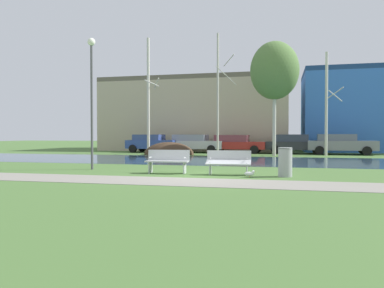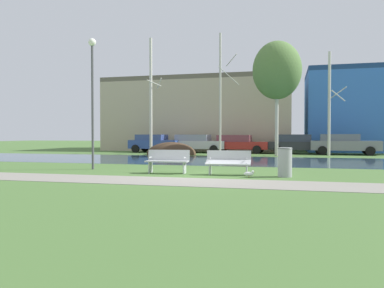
{
  "view_description": "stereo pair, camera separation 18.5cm",
  "coord_description": "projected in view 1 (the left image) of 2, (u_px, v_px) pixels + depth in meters",
  "views": [
    {
      "loc": [
        3.0,
        -12.85,
        1.44
      ],
      "look_at": [
        -0.3,
        0.97,
        1.09
      ],
      "focal_mm": 35.2,
      "sensor_mm": 36.0,
      "label": 1
    },
    {
      "loc": [
        3.18,
        -12.8,
        1.44
      ],
      "look_at": [
        -0.3,
        0.97,
        1.09
      ],
      "focal_mm": 35.2,
      "sensor_mm": 36.0,
      "label": 2
    }
  ],
  "objects": [
    {
      "name": "parked_hatch_third_red",
      "position": [
        235.0,
        143.0,
        29.67
      ],
      "size": [
        4.69,
        2.24,
        1.42
      ],
      "color": "maroon",
      "rests_on": "ground"
    },
    {
      "name": "parked_van_nearest_blue",
      "position": [
        152.0,
        143.0,
        30.75
      ],
      "size": [
        4.19,
        2.23,
        1.46
      ],
      "color": "#2D4793",
      "rests_on": "ground"
    },
    {
      "name": "streetlamp",
      "position": [
        92.0,
        82.0,
        15.53
      ],
      "size": [
        0.32,
        0.32,
        5.43
      ],
      "color": "#4C4C51",
      "rests_on": "ground"
    },
    {
      "name": "paved_path_strip",
      "position": [
        181.0,
        182.0,
        11.49
      ],
      "size": [
        60.0,
        2.04,
        0.01
      ],
      "primitive_type": "cube",
      "color": "gray",
      "rests_on": "ground"
    },
    {
      "name": "birch_center_left",
      "position": [
        275.0,
        71.0,
        25.65
      ],
      "size": [
        3.3,
        3.3,
        7.81
      ],
      "color": "beige",
      "rests_on": "ground"
    },
    {
      "name": "birch_far_left",
      "position": [
        149.0,
        96.0,
        28.6
      ],
      "size": [
        1.03,
        1.76,
        8.79
      ],
      "color": "beige",
      "rests_on": "ground"
    },
    {
      "name": "river_band",
      "position": [
        227.0,
        160.0,
        21.08
      ],
      "size": [
        80.0,
        7.75,
        0.01
      ],
      "primitive_type": "cube",
      "color": "#2D475B",
      "rests_on": "ground"
    },
    {
      "name": "soil_mound",
      "position": [
        169.0,
        155.0,
        27.23
      ],
      "size": [
        3.68,
        2.57,
        1.84
      ],
      "primitive_type": "ellipsoid",
      "color": "#423021",
      "rests_on": "ground"
    },
    {
      "name": "parked_wagon_fourth_dark",
      "position": [
        295.0,
        144.0,
        28.65
      ],
      "size": [
        4.59,
        2.15,
        1.46
      ],
      "color": "#282B30",
      "rests_on": "ground"
    },
    {
      "name": "seagull",
      "position": [
        250.0,
        174.0,
        12.68
      ],
      "size": [
        0.39,
        0.14,
        0.24
      ],
      "color": "white",
      "rests_on": "ground"
    },
    {
      "name": "ground_plane",
      "position": [
        231.0,
        158.0,
        22.95
      ],
      "size": [
        120.0,
        120.0,
        0.0
      ],
      "primitive_type": "plane",
      "color": "#476B33"
    },
    {
      "name": "bench_left",
      "position": [
        168.0,
        161.0,
        14.05
      ],
      "size": [
        1.63,
        0.65,
        0.87
      ],
      "color": "#B2B5B7",
      "rests_on": "ground"
    },
    {
      "name": "trash_bin",
      "position": [
        285.0,
        162.0,
        12.88
      ],
      "size": [
        0.5,
        0.5,
        1.0
      ],
      "color": "#999B9E",
      "rests_on": "ground"
    },
    {
      "name": "parked_suv_fifth_grey",
      "position": [
        340.0,
        144.0,
        27.4
      ],
      "size": [
        4.82,
        2.32,
        1.49
      ],
      "color": "slate",
      "rests_on": "ground"
    },
    {
      "name": "building_beige_block",
      "position": [
        199.0,
        116.0,
        36.66
      ],
      "size": [
        16.85,
        9.31,
        6.64
      ],
      "color": "#BCAD8E",
      "rests_on": "ground"
    },
    {
      "name": "bench_right",
      "position": [
        229.0,
        162.0,
        13.52
      ],
      "size": [
        1.63,
        0.65,
        0.87
      ],
      "color": "#B2B5B7",
      "rests_on": "ground"
    },
    {
      "name": "birch_left",
      "position": [
        218.0,
        93.0,
        27.77
      ],
      "size": [
        1.5,
        2.66,
        8.94
      ],
      "color": "beige",
      "rests_on": "ground"
    },
    {
      "name": "birch_center",
      "position": [
        327.0,
        103.0,
        25.88
      ],
      "size": [
        1.19,
        2.11,
        7.14
      ],
      "color": "beige",
      "rests_on": "ground"
    },
    {
      "name": "parked_sedan_second_silver",
      "position": [
        194.0,
        143.0,
        30.42
      ],
      "size": [
        4.84,
        2.23,
        1.46
      ],
      "color": "#B2B5BC",
      "rests_on": "ground"
    }
  ]
}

